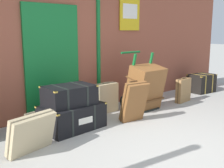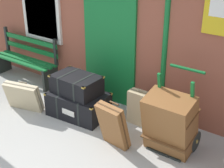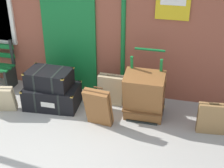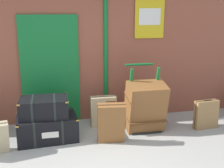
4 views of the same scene
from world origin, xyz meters
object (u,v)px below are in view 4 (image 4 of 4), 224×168
object	(u,v)px
suitcase_caramel	(111,123)
porters_trolley	(142,114)
steamer_trunk_middle	(44,107)
large_brown_trunk	(145,107)
suitcase_cream	(206,114)
suitcase_charcoal	(103,111)
steamer_trunk_base	(47,128)

from	to	relation	value
suitcase_caramel	porters_trolley	bearing A→B (deg)	38.63
steamer_trunk_middle	large_brown_trunk	xyz separation A→B (m)	(1.80, -0.03, -0.10)
steamer_trunk_middle	suitcase_caramel	world-z (taller)	suitcase_caramel
suitcase_cream	suitcase_charcoal	bearing A→B (deg)	164.42
porters_trolley	suitcase_caramel	xyz separation A→B (m)	(-0.72, -0.57, 0.10)
suitcase_charcoal	suitcase_cream	xyz separation A→B (m)	(1.87, -0.52, -0.02)
suitcase_caramel	suitcase_cream	distance (m)	1.91
steamer_trunk_middle	porters_trolley	bearing A→B (deg)	4.64
steamer_trunk_base	steamer_trunk_middle	world-z (taller)	steamer_trunk_middle
porters_trolley	suitcase_cream	distance (m)	1.20
large_brown_trunk	steamer_trunk_base	bearing A→B (deg)	179.35
steamer_trunk_middle	steamer_trunk_base	bearing A→B (deg)	-16.82
suitcase_charcoal	steamer_trunk_base	bearing A→B (deg)	-159.78
porters_trolley	suitcase_charcoal	distance (m)	0.74
suitcase_caramel	suitcase_charcoal	distance (m)	0.81
suitcase_caramel	large_brown_trunk	bearing A→B (deg)	29.02
large_brown_trunk	suitcase_cream	world-z (taller)	large_brown_trunk
large_brown_trunk	suitcase_caramel	size ratio (longest dim) A/B	1.26
large_brown_trunk	suitcase_charcoal	xyz separation A→B (m)	(-0.70, 0.41, -0.18)
steamer_trunk_middle	suitcase_caramel	size ratio (longest dim) A/B	1.09
large_brown_trunk	porters_trolley	bearing A→B (deg)	90.00
steamer_trunk_base	suitcase_charcoal	size ratio (longest dim) A/B	1.70
steamer_trunk_base	steamer_trunk_middle	distance (m)	0.37
suitcase_caramel	suitcase_cream	size ratio (longest dim) A/B	1.29
porters_trolley	large_brown_trunk	size ratio (longest dim) A/B	1.25
steamer_trunk_base	suitcase_cream	size ratio (longest dim) A/B	1.82
suitcase_caramel	suitcase_cream	xyz separation A→B (m)	(1.88, 0.29, -0.10)
steamer_trunk_base	porters_trolley	xyz separation A→B (m)	(1.76, 0.16, 0.06)
steamer_trunk_base	suitcase_cream	world-z (taller)	suitcase_cream
porters_trolley	suitcase_cream	bearing A→B (deg)	-13.89
large_brown_trunk	suitcase_caramel	world-z (taller)	large_brown_trunk
porters_trolley	suitcase_caramel	bearing A→B (deg)	-141.37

